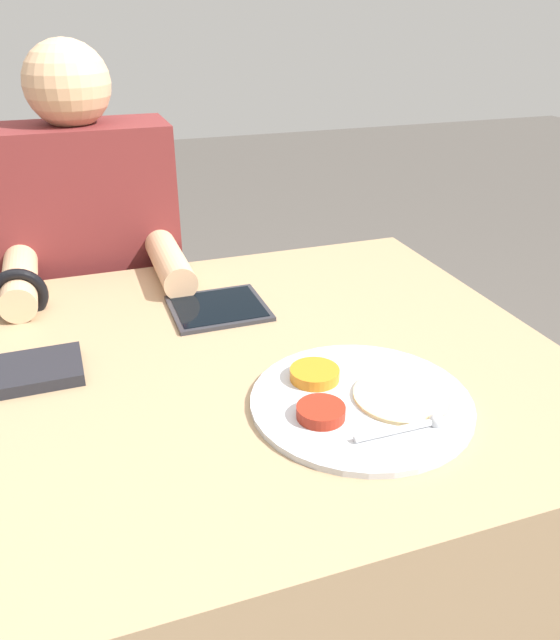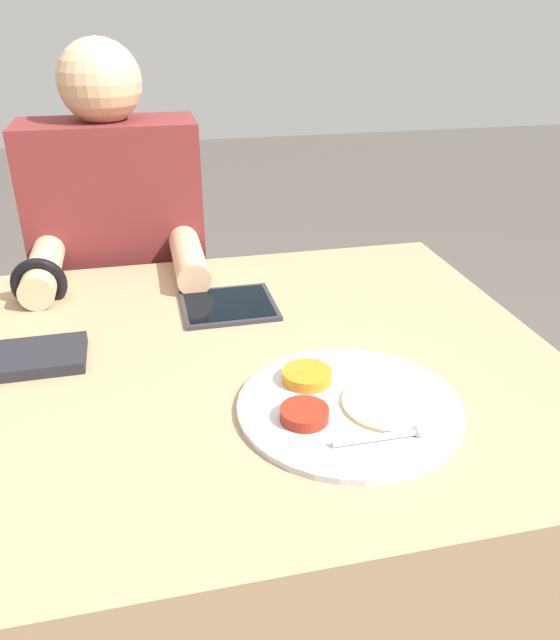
% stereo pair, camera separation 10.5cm
% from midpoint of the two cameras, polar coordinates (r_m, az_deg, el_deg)
% --- Properties ---
extents(dining_table, '(1.17, 0.93, 0.76)m').
position_cam_midpoint_polar(dining_table, '(1.29, -2.63, -18.38)').
color(dining_table, '#9E7F5B').
rests_on(dining_table, ground_plane).
extents(thali_tray, '(0.33, 0.33, 0.03)m').
position_cam_midpoint_polar(thali_tray, '(0.94, 9.42, -7.75)').
color(thali_tray, '#B7BABF').
rests_on(thali_tray, dining_table).
extents(red_notebook, '(0.20, 0.12, 0.02)m').
position_cam_midpoint_polar(red_notebook, '(1.10, -19.74, -3.45)').
color(red_notebook, silver).
rests_on(red_notebook, dining_table).
extents(tablet_device, '(0.18, 0.17, 0.01)m').
position_cam_midpoint_polar(tablet_device, '(1.23, -2.32, 1.31)').
color(tablet_device, '#28282D').
rests_on(tablet_device, dining_table).
extents(person_diner, '(0.41, 0.46, 1.24)m').
position_cam_midpoint_polar(person_diner, '(1.67, -12.04, 0.78)').
color(person_diner, black).
rests_on(person_diner, ground_plane).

